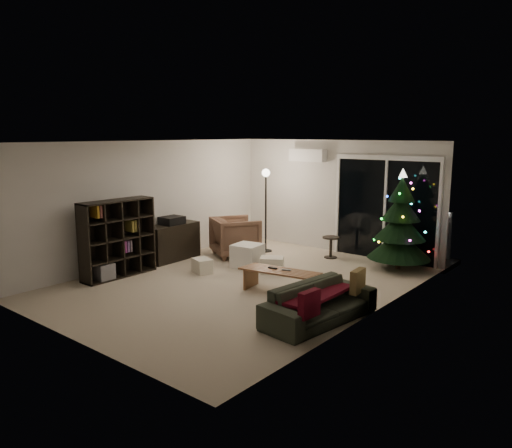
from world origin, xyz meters
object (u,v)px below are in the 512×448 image
(bookshelf, at_px, (112,237))
(christmas_tree, at_px, (400,220))
(media_cabinet, at_px, (172,242))
(armchair, at_px, (235,237))
(coffee_table, at_px, (280,282))
(sofa, at_px, (319,303))

(bookshelf, xyz_separation_m, christmas_tree, (4.01, 3.80, 0.27))
(media_cabinet, xyz_separation_m, armchair, (0.80, 1.10, 0.05))
(media_cabinet, bearing_deg, coffee_table, -10.23)
(sofa, bearing_deg, armchair, 65.74)
(media_cabinet, bearing_deg, christmas_tree, 27.44)
(bookshelf, distance_m, christmas_tree, 5.53)
(bookshelf, xyz_separation_m, coffee_table, (3.14, 1.05, -0.52))
(bookshelf, distance_m, armchair, 2.71)
(armchair, bearing_deg, christmas_tree, -129.37)
(sofa, distance_m, coffee_table, 1.31)
(sofa, height_order, christmas_tree, christmas_tree)
(bookshelf, xyz_separation_m, sofa, (4.30, 0.45, -0.45))
(sofa, xyz_separation_m, coffee_table, (-1.16, 0.61, -0.06))
(armchair, xyz_separation_m, coffee_table, (2.34, -1.52, -0.22))
(bookshelf, relative_size, media_cabinet, 1.18)
(armchair, relative_size, christmas_tree, 0.47)
(armchair, bearing_deg, coffee_table, 176.74)
(media_cabinet, height_order, christmas_tree, christmas_tree)
(media_cabinet, xyz_separation_m, sofa, (4.30, -1.03, -0.11))
(bookshelf, distance_m, media_cabinet, 1.51)
(armchair, xyz_separation_m, christmas_tree, (3.21, 1.23, 0.56))
(media_cabinet, distance_m, sofa, 4.42)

